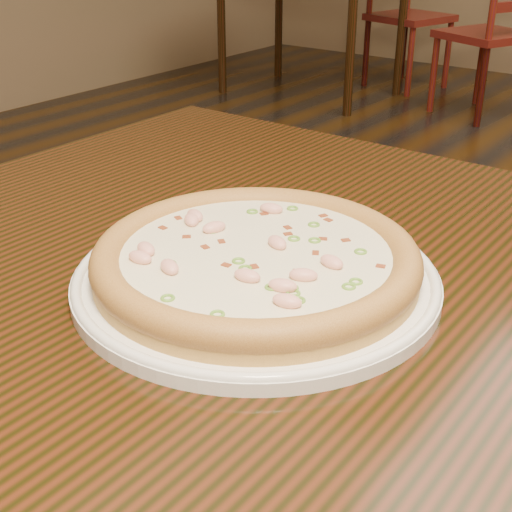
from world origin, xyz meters
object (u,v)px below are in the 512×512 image
Objects in this scene: hero_table at (390,394)px; chair_b at (495,35)px; plate at (256,277)px; pizza at (256,259)px; chair_a at (403,15)px.

hero_table is 3.56m from chair_b.
hero_table is at bearing 22.62° from plate.
hero_table is at bearing 22.68° from pizza.
pizza is 4.21m from chair_a.
plate reaches higher than hero_table.
plate is 3.58m from chair_b.
chair_b is at bearing 106.14° from plate.
chair_a is (-1.72, 3.83, -0.34)m from pizza.
chair_b reaches higher than plate.
pizza is at bearing -116.99° from plate.
pizza is 0.31× the size of chair_a.
chair_a is 1.00× the size of chair_b.
plate is 0.35× the size of chair_a.
chair_a reaches higher than pizza.
chair_b reaches higher than hero_table.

